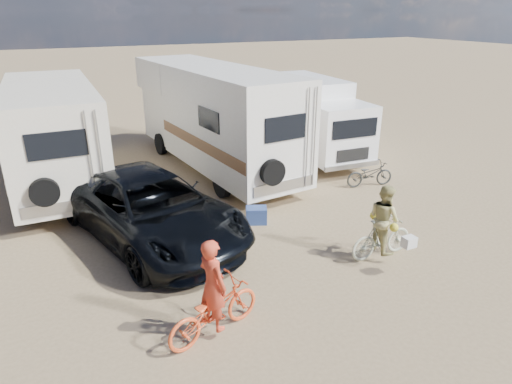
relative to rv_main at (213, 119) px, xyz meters
name	(u,v)px	position (x,y,z in m)	size (l,w,h in m)	color
ground	(307,253)	(-0.33, -6.94, -1.83)	(140.00, 140.00, 0.00)	#967D5A
rv_main	(213,119)	(0.00, 0.00, 0.00)	(2.45, 8.89, 3.66)	white
rv_left	(55,138)	(-5.24, 0.45, -0.17)	(2.57, 7.28, 3.32)	white
box_truck	(312,120)	(3.92, -0.41, -0.33)	(2.27, 5.81, 2.99)	white
dark_suv	(151,208)	(-3.45, -4.52, -0.99)	(2.77, 6.00, 1.67)	black
bike_man	(214,310)	(-3.39, -8.65, -1.32)	(0.67, 1.93, 1.01)	#EA5022
bike_woman	(382,237)	(1.15, -7.81, -1.33)	(0.47, 1.66, 1.00)	#B5BDA1
rider_man	(213,293)	(-3.39, -8.65, -0.96)	(0.63, 0.41, 1.73)	red
rider_woman	(383,225)	(1.15, -7.81, -1.01)	(0.79, 0.62, 1.63)	tan
bike_parked	(370,174)	(3.90, -4.04, -1.41)	(0.56, 1.60, 0.84)	#292C2A
cooler	(256,215)	(-0.69, -4.88, -1.60)	(0.56, 0.41, 0.45)	navy
crate	(266,177)	(0.97, -2.25, -1.63)	(0.49, 0.49, 0.39)	#917652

